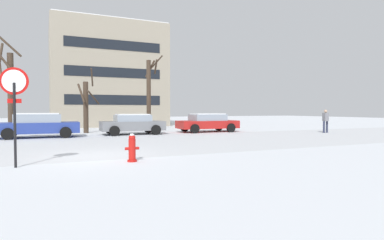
{
  "coord_description": "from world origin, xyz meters",
  "views": [
    {
      "loc": [
        -1.5,
        -11.53,
        1.62
      ],
      "look_at": [
        6.25,
        5.64,
        1.02
      ],
      "focal_mm": 30.32,
      "sensor_mm": 36.0,
      "label": 1
    }
  ],
  "objects": [
    {
      "name": "ground_plane",
      "position": [
        0.0,
        0.0,
        0.0
      ],
      "size": [
        120.0,
        120.0,
        0.0
      ],
      "primitive_type": "plane",
      "color": "white"
    },
    {
      "name": "road_surface",
      "position": [
        0.0,
        3.65,
        0.0
      ],
      "size": [
        80.0,
        9.3,
        0.0
      ],
      "color": "silver",
      "rests_on": "ground"
    },
    {
      "name": "stop_sign",
      "position": [
        -2.29,
        -1.32,
        1.96
      ],
      "size": [
        0.75,
        0.18,
        2.8
      ],
      "color": "black",
      "rests_on": "ground"
    },
    {
      "name": "fire_hydrant",
      "position": [
        0.93,
        -1.61,
        0.44
      ],
      "size": [
        0.44,
        0.3,
        0.88
      ],
      "color": "red",
      "rests_on": "ground"
    },
    {
      "name": "parked_car_blue",
      "position": [
        -1.91,
        9.27,
        0.73
      ],
      "size": [
        4.52,
        2.19,
        1.43
      ],
      "color": "#283D93",
      "rests_on": "ground"
    },
    {
      "name": "parked_car_gray",
      "position": [
        3.67,
        9.42,
        0.7
      ],
      "size": [
        4.1,
        2.15,
        1.34
      ],
      "color": "slate",
      "rests_on": "ground"
    },
    {
      "name": "parked_car_red",
      "position": [
        9.26,
        9.54,
        0.7
      ],
      "size": [
        4.42,
        2.2,
        1.35
      ],
      "color": "red",
      "rests_on": "ground"
    },
    {
      "name": "pedestrian_crossing",
      "position": [
        16.45,
        5.36,
        0.94
      ],
      "size": [
        0.51,
        0.46,
        1.63
      ],
      "color": "#2D334C",
      "rests_on": "ground"
    },
    {
      "name": "tree_far_mid",
      "position": [
        -3.6,
        12.35,
        2.98
      ],
      "size": [
        1.46,
        1.38,
        6.34
      ],
      "color": "#423326",
      "rests_on": "ground"
    },
    {
      "name": "tree_far_right",
      "position": [
        5.67,
        12.24,
        2.95
      ],
      "size": [
        1.25,
        1.76,
        5.78
      ],
      "color": "#423326",
      "rests_on": "ground"
    },
    {
      "name": "tree_far_left",
      "position": [
        1.05,
        12.07,
        1.94
      ],
      "size": [
        1.52,
        1.32,
        4.49
      ],
      "color": "#423326",
      "rests_on": "ground"
    },
    {
      "name": "building_far_left",
      "position": [
        4.31,
        23.37,
        5.1
      ],
      "size": [
        10.9,
        9.47,
        10.21
      ],
      "color": "#9E937F",
      "rests_on": "ground"
    }
  ]
}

